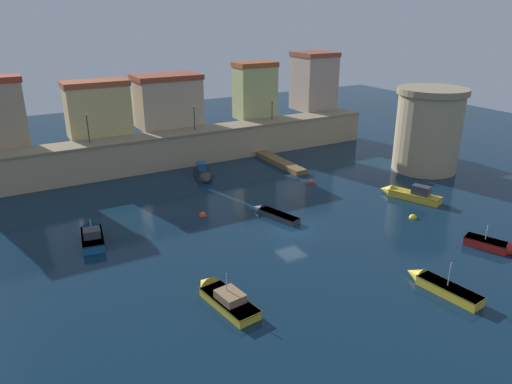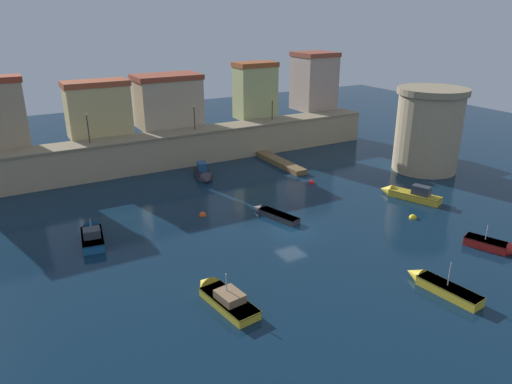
# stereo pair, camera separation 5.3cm
# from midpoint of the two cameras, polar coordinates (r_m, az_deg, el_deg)

# --- Properties ---
(ground_plane) EXTENTS (142.99, 142.99, 0.00)m
(ground_plane) POSITION_cam_midpoint_polar(r_m,az_deg,el_deg) (46.85, 4.29, -4.61)
(ground_plane) COLOR #0C2338
(quay_wall) EXTENTS (57.59, 4.22, 4.57)m
(quay_wall) POSITION_cam_midpoint_polar(r_m,az_deg,el_deg) (67.64, -7.89, 5.39)
(quay_wall) COLOR tan
(quay_wall) RESTS_ON ground
(old_town_backdrop) EXTENTS (56.11, 6.03, 9.36)m
(old_town_backdrop) POSITION_cam_midpoint_polar(r_m,az_deg,el_deg) (70.67, -8.53, 11.14)
(old_town_backdrop) COLOR tan
(old_town_backdrop) RESTS_ON ground
(fortress_tower) EXTENTS (8.93, 8.93, 10.87)m
(fortress_tower) POSITION_cam_midpoint_polar(r_m,az_deg,el_deg) (66.94, 19.83, 7.01)
(fortress_tower) COLOR tan
(fortress_tower) RESTS_ON ground
(pier_dock) EXTENTS (1.71, 10.60, 0.70)m
(pier_dock) POSITION_cam_midpoint_polar(r_m,az_deg,el_deg) (66.51, 2.92, 3.54)
(pier_dock) COLOR brown
(pier_dock) RESTS_ON ground
(quay_lamp_0) EXTENTS (0.32, 0.32, 3.75)m
(quay_lamp_0) POSITION_cam_midpoint_polar(r_m,az_deg,el_deg) (63.03, -19.39, 7.71)
(quay_lamp_0) COLOR black
(quay_lamp_0) RESTS_ON quay_wall
(quay_lamp_1) EXTENTS (0.32, 0.32, 3.47)m
(quay_lamp_1) POSITION_cam_midpoint_polar(r_m,az_deg,el_deg) (66.92, -7.33, 9.28)
(quay_lamp_1) COLOR black
(quay_lamp_1) RESTS_ON quay_wall
(quay_lamp_2) EXTENTS (0.32, 0.32, 3.21)m
(quay_lamp_2) POSITION_cam_midpoint_polar(r_m,az_deg,el_deg) (72.53, 1.97, 10.21)
(quay_lamp_2) COLOR black
(quay_lamp_2) RESTS_ON quay_wall
(moored_boat_0) EXTENTS (3.00, 4.78, 2.46)m
(moored_boat_0) POSITION_cam_midpoint_polar(r_m,az_deg,el_deg) (47.97, 26.50, -5.73)
(moored_boat_0) COLOR red
(moored_boat_0) RESTS_ON ground
(moored_boat_1) EXTENTS (4.03, 7.15, 2.17)m
(moored_boat_1) POSITION_cam_midpoint_polar(r_m,az_deg,el_deg) (57.12, 17.71, -0.19)
(moored_boat_1) COLOR gold
(moored_boat_1) RESTS_ON ground
(moored_boat_3) EXTENTS (2.81, 6.16, 1.16)m
(moored_boat_3) POSITION_cam_midpoint_polar(r_m,az_deg,el_deg) (49.83, 1.96, -2.55)
(moored_boat_3) COLOR #333338
(moored_boat_3) RESTS_ON ground
(moored_boat_4) EXTENTS (2.73, 6.08, 2.90)m
(moored_boat_4) POSITION_cam_midpoint_polar(r_m,az_deg,el_deg) (47.31, -18.90, -4.79)
(moored_boat_4) COLOR #195689
(moored_boat_4) RESTS_ON ground
(moored_boat_5) EXTENTS (2.14, 6.38, 2.97)m
(moored_boat_5) POSITION_cam_midpoint_polar(r_m,az_deg,el_deg) (39.81, 20.90, -10.32)
(moored_boat_5) COLOR gold
(moored_boat_5) RESTS_ON ground
(moored_boat_6) EXTENTS (2.95, 5.55, 2.24)m
(moored_boat_6) POSITION_cam_midpoint_polar(r_m,az_deg,el_deg) (61.39, -6.21, 2.12)
(moored_boat_6) COLOR #333338
(moored_boat_6) RESTS_ON ground
(moored_boat_7) EXTENTS (2.74, 6.78, 3.18)m
(moored_boat_7) POSITION_cam_midpoint_polar(r_m,az_deg,el_deg) (36.10, -4.13, -12.18)
(moored_boat_7) COLOR gold
(moored_boat_7) RESTS_ON ground
(mooring_buoy_0) EXTENTS (0.75, 0.75, 0.75)m
(mooring_buoy_0) POSITION_cam_midpoint_polar(r_m,az_deg,el_deg) (59.74, 6.65, 1.05)
(mooring_buoy_0) COLOR red
(mooring_buoy_0) RESTS_ON ground
(mooring_buoy_1) EXTENTS (0.79, 0.79, 0.79)m
(mooring_buoy_1) POSITION_cam_midpoint_polar(r_m,az_deg,el_deg) (50.38, -6.32, -2.79)
(mooring_buoy_1) COLOR #EA4C19
(mooring_buoy_1) RESTS_ON ground
(mooring_buoy_2) EXTENTS (0.78, 0.78, 0.78)m
(mooring_buoy_2) POSITION_cam_midpoint_polar(r_m,az_deg,el_deg) (52.08, 18.18, -2.95)
(mooring_buoy_2) COLOR yellow
(mooring_buoy_2) RESTS_ON ground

